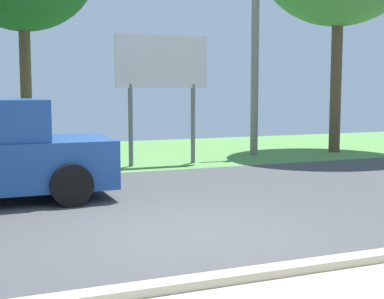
# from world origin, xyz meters

# --- Properties ---
(ground_plane) EXTENTS (40.00, 22.00, 0.20)m
(ground_plane) POSITION_xyz_m (0.00, 2.95, -0.05)
(ground_plane) COLOR #424244
(utility_pole) EXTENTS (1.80, 0.24, 6.49)m
(utility_pole) POSITION_xyz_m (5.40, 8.14, 3.42)
(utility_pole) COLOR gray
(utility_pole) RESTS_ON ground_plane
(roadside_billboard) EXTENTS (2.60, 0.12, 3.50)m
(roadside_billboard) POSITION_xyz_m (1.98, 7.07, 2.55)
(roadside_billboard) COLOR slate
(roadside_billboard) RESTS_ON ground_plane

